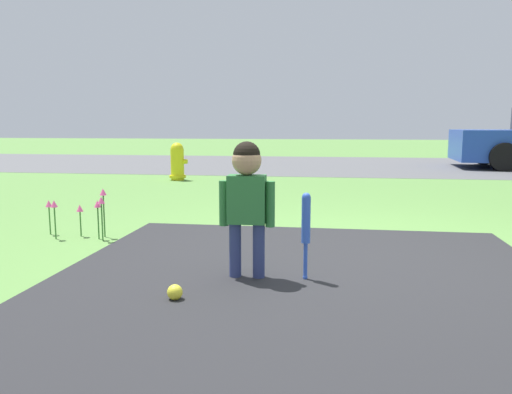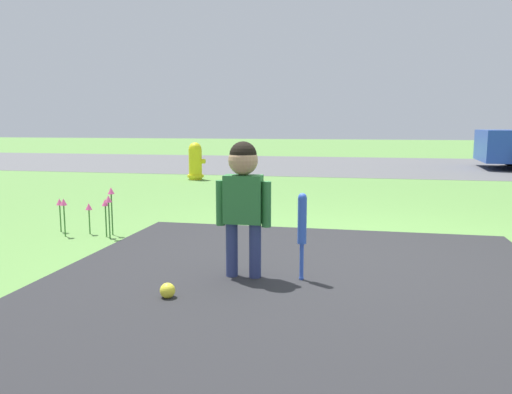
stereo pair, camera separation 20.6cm
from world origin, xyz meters
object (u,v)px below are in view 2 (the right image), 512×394
object	(u,v)px
sports_ball	(168,291)
fire_hydrant	(195,161)
child	(243,190)
baseball_bat	(302,224)

from	to	relation	value
sports_ball	fire_hydrant	distance (m)	6.24
sports_ball	child	bearing A→B (deg)	54.88
sports_ball	fire_hydrant	bearing A→B (deg)	107.14
baseball_bat	sports_ball	distance (m)	0.92
child	fire_hydrant	world-z (taller)	child
baseball_bat	fire_hydrant	bearing A→B (deg)	115.03
baseball_bat	child	bearing A→B (deg)	-178.43
sports_ball	baseball_bat	bearing A→B (deg)	34.36
child	sports_ball	xyz separation A→B (m)	(-0.34, -0.48, -0.53)
child	fire_hydrant	size ratio (longest dim) A/B	1.32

